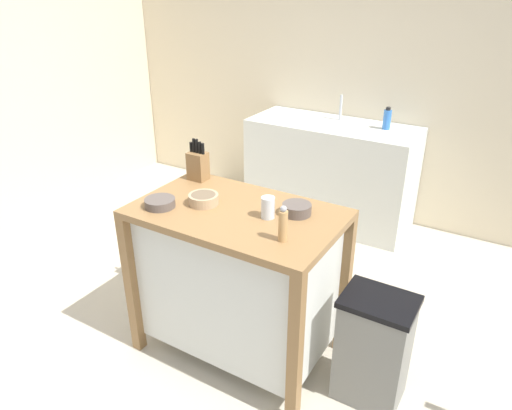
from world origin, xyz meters
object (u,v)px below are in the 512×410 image
bottle_spray_cleaner (387,119)px  knife_block (198,165)px  kitchen_island (238,276)px  drinking_cup (268,207)px  sink_faucet (341,107)px  bowl_stoneware_deep (160,203)px  bowl_ceramic_small (297,209)px  bowl_ceramic_wide (204,199)px  pepper_grinder (283,224)px  trash_bin (373,349)px

bottle_spray_cleaner → knife_block: bearing=-110.4°
kitchen_island → drinking_cup: drinking_cup is taller
bottle_spray_cleaner → drinking_cup: bearing=-90.7°
knife_block → sink_faucet: bearing=83.5°
bowl_stoneware_deep → bottle_spray_cleaner: size_ratio=0.89×
kitchen_island → bottle_spray_cleaner: size_ratio=6.04×
kitchen_island → bottle_spray_cleaner: bearing=84.1°
drinking_cup → bottle_spray_cleaner: bottle_spray_cleaner is taller
bowl_ceramic_small → bowl_ceramic_wide: (-0.49, -0.15, -0.00)m
pepper_grinder → drinking_cup: bearing=136.2°
trash_bin → sink_faucet: sink_faucet is taller
drinking_cup → bowl_stoneware_deep: bearing=-161.3°
bowl_stoneware_deep → drinking_cup: size_ratio=1.44×
bowl_ceramic_small → kitchen_island: bearing=-156.2°
drinking_cup → sink_faucet: (-0.41, 2.00, 0.03)m
kitchen_island → bottle_spray_cleaner: 2.01m
sink_faucet → bowl_ceramic_small: bearing=-74.6°
bowl_ceramic_small → drinking_cup: 0.16m
drinking_cup → trash_bin: 0.91m
bowl_stoneware_deep → drinking_cup: 0.59m
bowl_ceramic_wide → pepper_grinder: bearing=-13.1°
knife_block → bowl_ceramic_wide: bearing=-48.3°
kitchen_island → knife_block: (-0.43, 0.24, 0.50)m
knife_block → bottle_spray_cleaner: 1.82m
kitchen_island → bowl_ceramic_small: bowl_ceramic_small is taller
trash_bin → bottle_spray_cleaner: 2.09m
bowl_stoneware_deep → trash_bin: bowl_stoneware_deep is taller
knife_block → bowl_ceramic_wide: 0.36m
bowl_ceramic_wide → kitchen_island: bearing=6.5°
drinking_cup → pepper_grinder: bearing=-43.8°
bowl_stoneware_deep → bowl_ceramic_wide: size_ratio=1.00×
bowl_stoneware_deep → drinking_cup: drinking_cup is taller
kitchen_island → bowl_ceramic_small: bearing=23.8°
trash_bin → pepper_grinder: bearing=-154.9°
trash_bin → kitchen_island: bearing=-176.2°
knife_block → sink_faucet: knife_block is taller
trash_bin → bottle_spray_cleaner: (-0.59, 1.89, 0.67)m
knife_block → bowl_ceramic_small: (0.72, -0.11, -0.06)m
sink_faucet → bowl_stoneware_deep: bearing=-93.8°
bowl_ceramic_small → bowl_ceramic_wide: 0.51m
bowl_ceramic_small → bowl_stoneware_deep: 0.73m
pepper_grinder → bottle_spray_cleaner: pepper_grinder is taller
knife_block → bowl_stoneware_deep: knife_block is taller
bowl_ceramic_small → pepper_grinder: size_ratio=0.84×
pepper_grinder → bowl_ceramic_wide: bearing=166.9°
bowl_ceramic_small → bottle_spray_cleaner: bottle_spray_cleaner is taller
trash_bin → bottle_spray_cleaner: bearing=107.3°
pepper_grinder → bowl_ceramic_small: bearing=103.6°
knife_block → trash_bin: knife_block is taller
knife_block → trash_bin: size_ratio=0.40×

